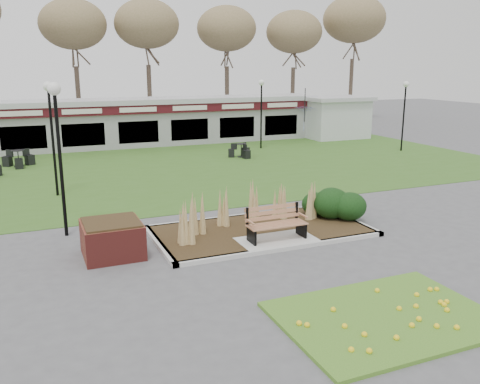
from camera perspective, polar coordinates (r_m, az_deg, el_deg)
name	(u,v)px	position (r m, az deg, el deg)	size (l,w,h in m)	color
ground	(279,245)	(14.28, 4.42, -5.99)	(100.00, 100.00, 0.00)	#515154
lawn	(167,168)	(25.17, -8.15, 2.72)	(34.00, 16.00, 0.02)	#37611E
flower_bed	(385,316)	(10.72, 16.01, -13.19)	(4.20, 3.00, 0.16)	#3C7621
planting_bed	(296,215)	(15.87, 6.32, -2.58)	(6.75, 3.40, 1.27)	#322214
park_bench	(275,223)	(14.30, 4.01, -3.46)	(1.70, 0.66, 0.93)	#9C6546
brick_planter	(112,238)	(13.75, -14.15, -5.08)	(1.50, 1.50, 0.95)	maroon
food_pavilion	(134,122)	(32.65, -11.87, 7.73)	(24.60, 3.40, 2.90)	#949497
service_hut	(335,117)	(35.98, 10.60, 8.30)	(4.40, 3.40, 2.83)	silver
tree_backdrop	(107,17)	(40.54, -14.73, 18.49)	(47.24, 5.24, 10.36)	#47382B
lamp_post_near_left	(57,126)	(15.22, -19.83, 7.00)	(0.37, 0.37, 4.44)	black
lamp_post_mid_left	(50,114)	(20.29, -20.51, 8.24)	(0.36, 0.36, 4.32)	black
lamp_post_mid_right	(261,99)	(30.56, 2.41, 10.43)	(0.34, 0.34, 4.09)	black
lamp_post_far_right	(405,100)	(31.09, 18.02, 9.75)	(0.33, 0.33, 4.02)	black
bistro_set_a	(19,161)	(27.40, -23.59, 3.20)	(1.54, 1.34, 0.82)	black
bistro_set_d	(241,153)	(27.78, 0.14, 4.45)	(1.37, 1.30, 0.74)	black
patio_umbrella	(304,118)	(34.16, 7.24, 8.20)	(1.92, 1.95, 2.35)	black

